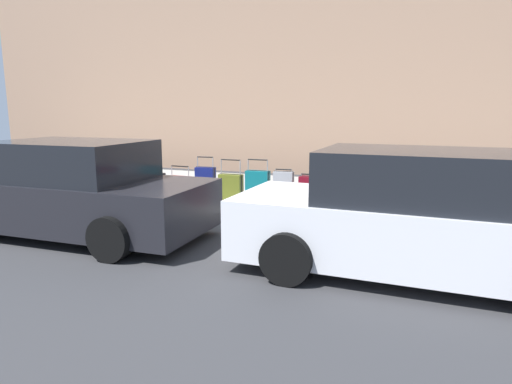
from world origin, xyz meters
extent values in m
plane|color=#333335|center=(0.00, 0.00, 0.00)|extent=(40.00, 40.00, 0.00)
cube|color=#9E9B93|center=(0.00, -2.50, 0.07)|extent=(18.00, 5.00, 0.14)
cube|color=#9E7A60|center=(0.00, -7.84, 4.24)|extent=(24.00, 3.00, 8.49)
cube|color=navy|center=(-3.65, -0.64, 0.46)|extent=(0.36, 0.24, 0.63)
cube|color=black|center=(-3.65, -0.64, 0.46)|extent=(0.36, 0.06, 0.64)
cylinder|color=gray|center=(-3.80, -0.65, 0.88)|extent=(0.02, 0.02, 0.21)
cylinder|color=gray|center=(-3.51, -0.63, 0.88)|extent=(0.02, 0.02, 0.21)
cylinder|color=black|center=(-3.65, -0.64, 0.98)|extent=(0.29, 0.04, 0.02)
cylinder|color=black|center=(-3.80, -0.65, 0.16)|extent=(0.05, 0.02, 0.04)
cylinder|color=black|center=(-3.50, -0.63, 0.16)|extent=(0.05, 0.02, 0.04)
cube|color=red|center=(-3.15, -0.73, 0.46)|extent=(0.40, 0.24, 0.64)
cube|color=black|center=(-3.15, -0.73, 0.46)|extent=(0.40, 0.04, 0.65)
cylinder|color=gray|center=(-3.31, -0.73, 0.80)|extent=(0.02, 0.02, 0.04)
cylinder|color=gray|center=(-2.98, -0.73, 0.80)|extent=(0.02, 0.02, 0.04)
cylinder|color=black|center=(-3.15, -0.73, 0.82)|extent=(0.33, 0.03, 0.02)
cylinder|color=black|center=(-3.32, -0.73, 0.16)|extent=(0.04, 0.02, 0.04)
cylinder|color=black|center=(-2.97, -0.73, 0.16)|extent=(0.04, 0.02, 0.04)
cube|color=black|center=(-2.60, -0.73, 0.48)|extent=(0.43, 0.25, 0.68)
cube|color=black|center=(-2.60, -0.73, 0.48)|extent=(0.43, 0.06, 0.69)
cylinder|color=gray|center=(-2.78, -0.72, 0.92)|extent=(0.02, 0.02, 0.20)
cylinder|color=gray|center=(-2.42, -0.73, 0.92)|extent=(0.02, 0.02, 0.20)
cylinder|color=black|center=(-2.60, -0.73, 1.02)|extent=(0.36, 0.03, 0.02)
cylinder|color=black|center=(-2.79, -0.72, 0.16)|extent=(0.04, 0.02, 0.04)
cylinder|color=black|center=(-2.42, -0.73, 0.16)|extent=(0.04, 0.02, 0.04)
cube|color=maroon|center=(-2.07, -0.63, 0.49)|extent=(0.38, 0.26, 0.70)
cube|color=black|center=(-2.07, -0.63, 0.49)|extent=(0.38, 0.06, 0.71)
cylinder|color=gray|center=(-2.23, -0.64, 0.86)|extent=(0.02, 0.02, 0.04)
cylinder|color=gray|center=(-1.92, -0.62, 0.86)|extent=(0.02, 0.02, 0.04)
cylinder|color=black|center=(-2.07, -0.63, 0.88)|extent=(0.31, 0.04, 0.02)
cylinder|color=black|center=(-2.23, -0.64, 0.16)|extent=(0.04, 0.02, 0.04)
cylinder|color=black|center=(-1.91, -0.62, 0.16)|extent=(0.04, 0.02, 0.04)
cube|color=#9EA0A8|center=(-1.57, -0.64, 0.52)|extent=(0.38, 0.21, 0.76)
cube|color=black|center=(-1.57, -0.64, 0.52)|extent=(0.38, 0.06, 0.78)
cylinder|color=gray|center=(-1.72, -0.65, 0.92)|extent=(0.02, 0.02, 0.04)
cylinder|color=gray|center=(-1.41, -0.63, 0.92)|extent=(0.02, 0.02, 0.04)
cylinder|color=black|center=(-1.57, -0.64, 0.94)|extent=(0.31, 0.04, 0.02)
cylinder|color=black|center=(-1.73, -0.65, 0.16)|extent=(0.05, 0.02, 0.04)
cylinder|color=black|center=(-1.41, -0.63, 0.16)|extent=(0.05, 0.02, 0.04)
cube|color=#0F606B|center=(-1.02, -0.71, 0.51)|extent=(0.46, 0.22, 0.74)
cube|color=black|center=(-1.02, -0.71, 0.51)|extent=(0.47, 0.04, 0.76)
cylinder|color=gray|center=(-1.22, -0.71, 0.99)|extent=(0.02, 0.02, 0.22)
cylinder|color=gray|center=(-0.82, -0.70, 0.99)|extent=(0.02, 0.02, 0.22)
cylinder|color=black|center=(-1.02, -0.71, 1.10)|extent=(0.40, 0.03, 0.02)
cylinder|color=black|center=(-1.22, -0.71, 0.16)|extent=(0.04, 0.02, 0.04)
cylinder|color=black|center=(-0.81, -0.70, 0.16)|extent=(0.04, 0.02, 0.04)
cube|color=#59601E|center=(-0.41, -0.77, 0.46)|extent=(0.48, 0.21, 0.63)
cube|color=black|center=(-0.41, -0.77, 0.46)|extent=(0.49, 0.04, 0.64)
cylinder|color=gray|center=(-0.62, -0.76, 0.92)|extent=(0.02, 0.02, 0.29)
cylinder|color=gray|center=(-0.20, -0.77, 0.92)|extent=(0.02, 0.02, 0.29)
cylinder|color=black|center=(-0.41, -0.77, 1.07)|extent=(0.42, 0.03, 0.02)
cylinder|color=black|center=(-0.62, -0.76, 0.16)|extent=(0.04, 0.02, 0.04)
cylinder|color=black|center=(-0.20, -0.77, 0.16)|extent=(0.04, 0.02, 0.04)
cube|color=navy|center=(0.16, -0.77, 0.51)|extent=(0.41, 0.24, 0.75)
cube|color=black|center=(0.16, -0.77, 0.51)|extent=(0.41, 0.08, 0.76)
cylinder|color=gray|center=(-0.01, -0.79, 0.99)|extent=(0.02, 0.02, 0.21)
cylinder|color=gray|center=(0.33, -0.75, 0.99)|extent=(0.02, 0.02, 0.21)
cylinder|color=black|center=(0.16, -0.77, 1.10)|extent=(0.34, 0.06, 0.02)
cylinder|color=black|center=(-0.01, -0.79, 0.16)|extent=(0.05, 0.02, 0.04)
cylinder|color=black|center=(0.33, -0.75, 0.16)|extent=(0.05, 0.02, 0.04)
cube|color=red|center=(0.73, -0.73, 0.41)|extent=(0.48, 0.25, 0.53)
cube|color=black|center=(0.73, -0.73, 0.41)|extent=(0.48, 0.06, 0.54)
cylinder|color=gray|center=(0.53, -0.72, 0.78)|extent=(0.02, 0.02, 0.22)
cylinder|color=gray|center=(0.94, -0.74, 0.78)|extent=(0.02, 0.02, 0.22)
cylinder|color=black|center=(0.73, -0.73, 0.89)|extent=(0.41, 0.04, 0.02)
cylinder|color=black|center=(0.52, -0.72, 0.16)|extent=(0.04, 0.02, 0.04)
cylinder|color=black|center=(0.95, -0.74, 0.16)|extent=(0.04, 0.02, 0.04)
cube|color=black|center=(1.30, -0.64, 0.43)|extent=(0.39, 0.24, 0.59)
cube|color=black|center=(1.30, -0.64, 0.43)|extent=(0.39, 0.05, 0.60)
cylinder|color=gray|center=(1.14, -0.64, 0.75)|extent=(0.02, 0.02, 0.04)
cylinder|color=gray|center=(1.45, -0.65, 0.75)|extent=(0.02, 0.02, 0.04)
cylinder|color=black|center=(1.30, -0.64, 0.77)|extent=(0.32, 0.03, 0.02)
cylinder|color=black|center=(1.13, -0.64, 0.16)|extent=(0.04, 0.02, 0.04)
cylinder|color=black|center=(1.46, -0.65, 0.16)|extent=(0.04, 0.02, 0.04)
cylinder|color=#D89E0C|center=(2.07, -0.69, 0.46)|extent=(0.20, 0.20, 0.65)
sphere|color=#D89E0C|center=(2.07, -0.69, 0.84)|extent=(0.21, 0.21, 0.21)
cylinder|color=#D89E0C|center=(2.22, -0.69, 0.50)|extent=(0.09, 0.10, 0.09)
cylinder|color=#D89E0C|center=(1.92, -0.69, 0.50)|extent=(0.09, 0.10, 0.09)
cylinder|color=brown|center=(2.82, -0.54, 0.47)|extent=(0.17, 0.17, 0.66)
cylinder|color=slate|center=(-4.77, -0.94, 0.67)|extent=(0.05, 0.05, 1.05)
cube|color=#1E2328|center=(-4.77, -0.94, 1.30)|extent=(0.12, 0.09, 0.22)
cube|color=silver|center=(-4.03, 1.70, 0.56)|extent=(4.61, 1.82, 0.77)
cube|color=black|center=(-4.03, 1.70, 1.27)|extent=(2.41, 1.63, 0.63)
cylinder|color=black|center=(-2.59, 2.54, 0.32)|extent=(0.64, 0.23, 0.64)
cylinder|color=black|center=(-2.63, 0.80, 0.32)|extent=(0.64, 0.23, 0.64)
cube|color=black|center=(1.33, 1.70, 0.56)|extent=(4.56, 1.92, 0.76)
cube|color=black|center=(1.33, 1.70, 1.25)|extent=(2.39, 1.74, 0.62)
cylinder|color=black|center=(2.75, 0.79, 0.32)|extent=(0.64, 0.23, 0.64)
cylinder|color=black|center=(-0.09, 2.61, 0.32)|extent=(0.64, 0.23, 0.64)
cylinder|color=black|center=(-0.06, 0.74, 0.32)|extent=(0.64, 0.23, 0.64)
camera|label=1|loc=(-4.04, 7.40, 2.06)|focal=31.30mm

